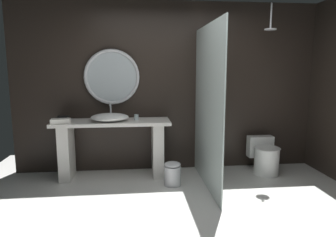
# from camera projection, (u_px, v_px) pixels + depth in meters

# --- Properties ---
(ground_plane) EXTENTS (5.76, 5.76, 0.00)m
(ground_plane) POSITION_uv_depth(u_px,v_px,m) (191.00, 225.00, 3.17)
(ground_plane) COLOR silver
(back_wall_panel) EXTENTS (4.80, 0.10, 2.60)m
(back_wall_panel) POSITION_uv_depth(u_px,v_px,m) (170.00, 87.00, 4.82)
(back_wall_panel) COLOR black
(back_wall_panel) RESTS_ON ground_plane
(vanity_counter) EXTENTS (1.69, 0.54, 0.84)m
(vanity_counter) POSITION_uv_depth(u_px,v_px,m) (113.00, 143.00, 4.52)
(vanity_counter) COLOR silver
(vanity_counter) RESTS_ON ground_plane
(vessel_sink) EXTENTS (0.55, 0.45, 0.23)m
(vessel_sink) POSITION_uv_depth(u_px,v_px,m) (110.00, 117.00, 4.43)
(vessel_sink) COLOR white
(vessel_sink) RESTS_ON vanity_counter
(tumbler_cup) EXTENTS (0.07, 0.07, 0.08)m
(tumbler_cup) POSITION_uv_depth(u_px,v_px,m) (136.00, 117.00, 4.53)
(tumbler_cup) COLOR silver
(tumbler_cup) RESTS_ON vanity_counter
(tissue_box) EXTENTS (0.15, 0.13, 0.08)m
(tissue_box) POSITION_uv_depth(u_px,v_px,m) (63.00, 119.00, 4.38)
(tissue_box) COLOR black
(tissue_box) RESTS_ON vanity_counter
(round_wall_mirror) EXTENTS (0.83, 0.05, 0.83)m
(round_wall_mirror) POSITION_uv_depth(u_px,v_px,m) (112.00, 77.00, 4.61)
(round_wall_mirror) COLOR silver
(shower_glass_panel) EXTENTS (0.02, 1.57, 2.17)m
(shower_glass_panel) POSITION_uv_depth(u_px,v_px,m) (208.00, 108.00, 4.08)
(shower_glass_panel) COLOR silver
(shower_glass_panel) RESTS_ON ground_plane
(rain_shower_head) EXTENTS (0.17, 0.17, 0.37)m
(rain_shower_head) POSITION_uv_depth(u_px,v_px,m) (271.00, 26.00, 4.32)
(rain_shower_head) COLOR silver
(toilet) EXTENTS (0.39, 0.56, 0.54)m
(toilet) POSITION_uv_depth(u_px,v_px,m) (265.00, 157.00, 4.71)
(toilet) COLOR white
(toilet) RESTS_ON ground_plane
(waste_bin) EXTENTS (0.23, 0.23, 0.33)m
(waste_bin) POSITION_uv_depth(u_px,v_px,m) (172.00, 173.00, 4.22)
(waste_bin) COLOR silver
(waste_bin) RESTS_ON ground_plane
(folded_hand_towel) EXTENTS (0.27, 0.17, 0.07)m
(folded_hand_towel) POSITION_uv_depth(u_px,v_px,m) (61.00, 121.00, 4.23)
(folded_hand_towel) COLOR silver
(folded_hand_towel) RESTS_ON vanity_counter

